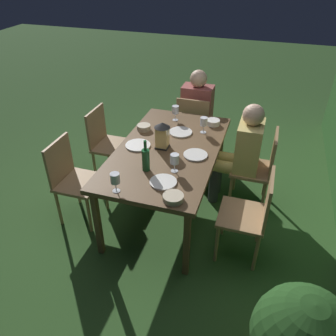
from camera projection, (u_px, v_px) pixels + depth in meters
name	position (u px, v px, depth m)	size (l,w,h in m)	color
ground_plane	(168.00, 208.00, 3.67)	(16.00, 16.00, 0.00)	#2D5123
dining_table	(168.00, 153.00, 3.28)	(1.69, 0.95, 0.76)	brown
chair_head_near	(194.00, 125.00, 4.27)	(0.40, 0.42, 0.87)	#9E7A51
person_in_rust	(198.00, 108.00, 4.34)	(0.48, 0.38, 1.15)	#9E4C47
chair_side_right_b	(251.00, 213.00, 2.88)	(0.42, 0.40, 0.87)	#9E7A51
chair_side_left_b	(73.00, 177.00, 3.32)	(0.42, 0.40, 0.87)	#9E7A51
chair_side_right_a	(259.00, 166.00, 3.48)	(0.42, 0.40, 0.87)	#9E7A51
person_in_mustard	(242.00, 151.00, 3.45)	(0.38, 0.47, 1.15)	tan
chair_side_left_a	(107.00, 141.00, 3.92)	(0.42, 0.40, 0.87)	#9E7A51
lantern_centerpiece	(162.00, 134.00, 3.19)	(0.15, 0.15, 0.27)	black
green_bottle_on_table	(146.00, 159.00, 2.89)	(0.07, 0.07, 0.29)	#1E5B2D
wine_glass_a	(175.00, 160.00, 2.86)	(0.08, 0.08, 0.17)	silver
wine_glass_b	(175.00, 110.00, 3.70)	(0.08, 0.08, 0.17)	silver
wine_glass_c	(204.00, 122.00, 3.46)	(0.08, 0.08, 0.17)	silver
wine_glass_d	(115.00, 179.00, 2.63)	(0.08, 0.08, 0.17)	silver
plate_a	(181.00, 132.00, 3.51)	(0.24, 0.24, 0.01)	silver
plate_b	(163.00, 182.00, 2.78)	(0.23, 0.23, 0.01)	silver
plate_c	(195.00, 155.00, 3.14)	(0.23, 0.23, 0.01)	silver
plate_d	(138.00, 145.00, 3.29)	(0.25, 0.25, 0.01)	white
bowl_olives	(173.00, 197.00, 2.59)	(0.16, 0.16, 0.05)	#BCAD8E
bowl_bread	(213.00, 122.00, 3.66)	(0.15, 0.15, 0.06)	silver
bowl_salad	(144.00, 127.00, 3.56)	(0.14, 0.14, 0.05)	#BCAD8E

